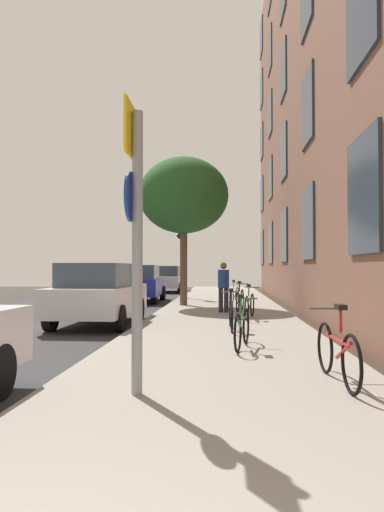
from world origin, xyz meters
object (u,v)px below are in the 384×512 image
at_px(bicycle_0, 337,352).
at_px(car_3, 169,279).
at_px(pedestrian_0, 224,284).
at_px(car_2, 141,283).
at_px(sign_post, 135,224).
at_px(traffic_light, 182,245).
at_px(bicycle_3, 250,305).
at_px(bicycle_4, 240,299).
at_px(tree_near, 184,196).
at_px(bicycle_2, 231,313).
at_px(car_1, 99,293).
at_px(bicycle_5, 234,295).
at_px(bicycle_1, 242,327).

bearing_deg(bicycle_0, car_3, 101.72).
relative_size(pedestrian_0, car_2, 0.37).
relative_size(sign_post, car_2, 0.76).
bearing_deg(car_3, car_2, -91.73).
bearing_deg(traffic_light, sign_post, -86.75).
relative_size(sign_post, bicycle_3, 1.88).
distance_m(bicycle_4, car_2, 6.54).
bearing_deg(pedestrian_0, bicycle_4, 51.09).
xyz_separation_m(tree_near, bicycle_2, (1.66, -6.89, -3.75)).
xyz_separation_m(bicycle_2, car_1, (-3.44, 1.49, 0.36)).
height_order(tree_near, car_3, tree_near).
xyz_separation_m(bicycle_2, car_2, (-3.81, 9.82, 0.36)).
bearing_deg(car_3, tree_near, -80.43).
xyz_separation_m(bicycle_0, bicycle_5, (-0.96, 12.00, -0.01)).
bearing_deg(tree_near, traffic_light, 95.88).
bearing_deg(bicycle_4, bicycle_5, 93.04).
bearing_deg(sign_post, bicycle_2, 78.10).
height_order(bicycle_0, bicycle_4, bicycle_0).
bearing_deg(car_2, bicycle_2, -68.78).
bearing_deg(tree_near, bicycle_5, 9.11).
relative_size(traffic_light, pedestrian_0, 2.30).
bearing_deg(sign_post, traffic_light, 93.25).
distance_m(bicycle_2, pedestrian_0, 4.17).
relative_size(traffic_light, bicycle_5, 2.12).
bearing_deg(tree_near, pedestrian_0, -61.58).
distance_m(bicycle_5, car_1, 6.81).
distance_m(sign_post, bicycle_3, 8.17).
bearing_deg(car_3, sign_post, -84.16).
xyz_separation_m(sign_post, car_1, (-2.29, 6.93, -1.16)).
height_order(sign_post, bicycle_3, sign_post).
relative_size(bicycle_1, bicycle_2, 0.93).
xyz_separation_m(bicycle_0, bicycle_4, (-0.83, 9.60, -0.00)).
height_order(sign_post, car_3, sign_post).
distance_m(traffic_light, bicycle_4, 6.89).
height_order(traffic_light, bicycle_4, traffic_light).
height_order(traffic_light, bicycle_2, traffic_light).
bearing_deg(bicycle_5, pedestrian_0, -97.67).
distance_m(bicycle_3, car_2, 8.61).
bearing_deg(tree_near, bicycle_4, -45.81).
bearing_deg(bicycle_4, tree_near, 134.19).
bearing_deg(tree_near, sign_post, -87.61).
bearing_deg(bicycle_1, bicycle_0, -66.40).
bearing_deg(car_1, pedestrian_0, 38.93).
distance_m(traffic_light, car_1, 9.66).
relative_size(tree_near, bicycle_5, 3.28).
height_order(sign_post, bicycle_2, sign_post).
height_order(bicycle_1, bicycle_5, same).
relative_size(bicycle_2, pedestrian_0, 1.09).
bearing_deg(car_3, bicycle_3, -75.38).
xyz_separation_m(sign_post, bicycle_0, (2.35, 0.64, -1.51)).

